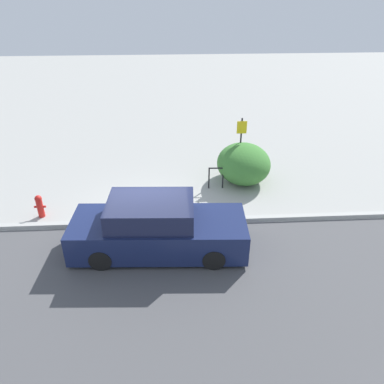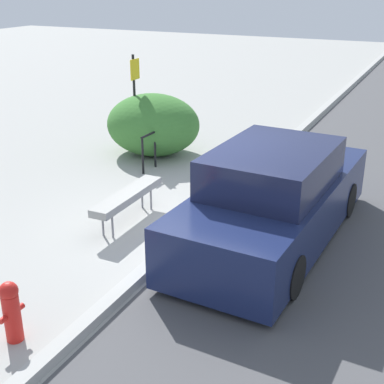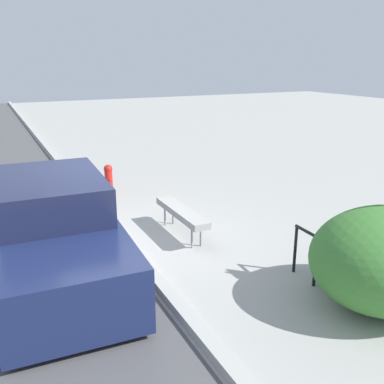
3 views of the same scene
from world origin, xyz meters
TOP-DOWN VIEW (x-y plane):
  - ground_plane at (0.00, 0.00)m, footprint 60.00×60.00m
  - curb at (0.00, 0.00)m, footprint 60.00×0.20m
  - bench at (-0.10, 1.16)m, footprint 1.80×0.35m
  - bike_rack at (2.34, 2.16)m, footprint 0.55×0.07m
  - fire_hydrant at (-3.42, 0.62)m, footprint 0.36×0.22m
  - parked_car_near at (0.33, -1.28)m, footprint 4.81×2.00m

SIDE VIEW (x-z plane):
  - ground_plane at x=0.00m, z-range 0.00..0.00m
  - curb at x=0.00m, z-range 0.00..0.13m
  - fire_hydrant at x=-3.42m, z-range 0.03..0.79m
  - bench at x=-0.10m, z-range 0.20..0.74m
  - bike_rack at x=2.34m, z-range 0.09..0.91m
  - parked_car_near at x=0.33m, z-range -0.09..1.48m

